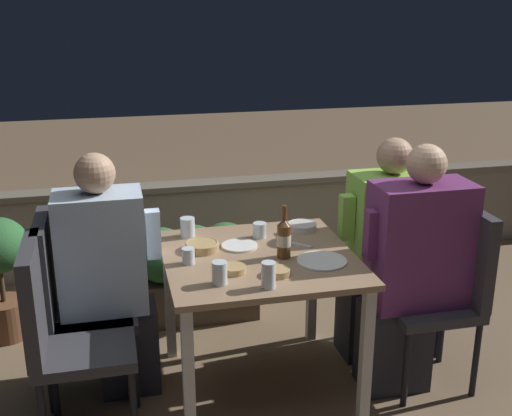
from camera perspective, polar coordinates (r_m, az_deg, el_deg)
ground_plane at (r=3.45m, az=0.27°, el=-15.50°), size 16.00×16.00×0.00m
parapet_wall at (r=4.74m, az=-4.31°, el=-1.33°), size 9.00×0.18×0.64m
dining_table at (r=3.14m, az=0.28°, el=-5.85°), size 0.91×0.90×0.73m
planter_hedge at (r=4.01m, az=-5.42°, el=-5.15°), size 0.74×0.47×0.58m
chair_left_near at (r=2.95m, az=-17.11°, el=-9.96°), size 0.44×0.44×0.94m
chair_left_far at (r=3.24m, az=-16.40°, el=-7.26°), size 0.44×0.44×0.94m
person_blue_shirt at (r=3.21m, az=-12.83°, el=-5.99°), size 0.49×0.26×1.24m
chair_right_near at (r=3.38m, az=16.68°, el=-6.20°), size 0.44×0.44×0.94m
person_purple_stripe at (r=3.26m, az=13.65°, el=-5.47°), size 0.52×0.26×1.27m
chair_right_far at (r=3.64m, az=14.10°, el=-4.17°), size 0.44×0.44×0.94m
person_green_blouse at (r=3.53m, az=11.19°, el=-3.66°), size 0.50×0.26×1.23m
beer_bottle at (r=3.04m, az=2.50°, el=-2.67°), size 0.07×0.07×0.26m
plate_0 at (r=3.04m, az=5.87°, el=-4.70°), size 0.24×0.24×0.01m
plate_1 at (r=3.21m, az=-1.48°, el=-3.36°), size 0.18×0.18×0.01m
bowl_0 at (r=3.17m, az=-4.83°, el=-3.36°), size 0.17×0.17×0.04m
bowl_1 at (r=2.91m, az=-2.03°, el=-5.41°), size 0.12×0.12×0.03m
bowl_2 at (r=3.43m, az=4.10°, el=-1.61°), size 0.16×0.16×0.04m
bowl_3 at (r=2.88m, az=1.94°, el=-5.66°), size 0.11×0.11×0.03m
glass_cup_0 at (r=2.79m, az=-3.26°, el=-5.79°), size 0.07×0.07×0.10m
glass_cup_1 at (r=3.31m, az=0.32°, el=-1.99°), size 0.07×0.07×0.08m
glass_cup_2 at (r=2.75m, az=1.12°, el=-5.99°), size 0.06×0.06×0.12m
glass_cup_3 at (r=3.34m, az=-6.10°, el=-1.71°), size 0.08×0.08×0.10m
glass_cup_4 at (r=3.01m, az=-6.04°, el=-4.26°), size 0.06×0.06×0.08m
fork_0 at (r=3.24m, az=3.60°, el=-3.21°), size 0.13×0.13×0.01m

